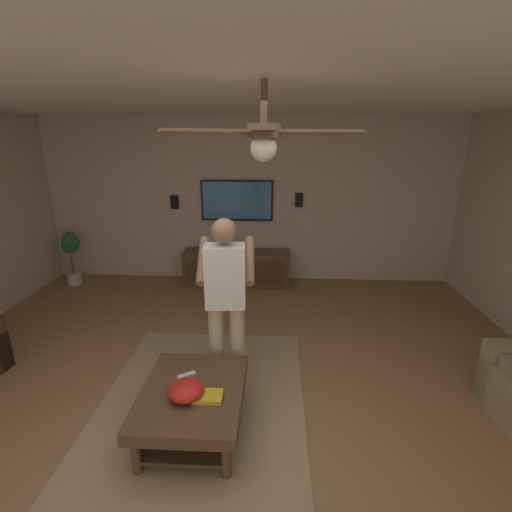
{
  "coord_description": "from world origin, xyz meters",
  "views": [
    {
      "loc": [
        -2.4,
        -0.43,
        2.29
      ],
      "look_at": [
        1.08,
        -0.24,
        1.18
      ],
      "focal_mm": 25.94,
      "sensor_mm": 36.0,
      "label": 1
    }
  ],
  "objects_px": {
    "remote_white": "(187,375)",
    "tv": "(237,200)",
    "bowl": "(186,390)",
    "ceiling_fan": "(262,136)",
    "person_standing": "(226,294)",
    "wall_speaker_left": "(299,200)",
    "potted_plant_short": "(71,250)",
    "vase_round": "(224,244)",
    "media_console": "(236,268)",
    "wall_speaker_right": "(175,202)",
    "book": "(208,396)",
    "coffee_table": "(193,400)"
  },
  "relations": [
    {
      "from": "remote_white",
      "to": "tv",
      "type": "bearing_deg",
      "value": -123.93
    },
    {
      "from": "bowl",
      "to": "ceiling_fan",
      "type": "distance_m",
      "value": 1.93
    },
    {
      "from": "person_standing",
      "to": "wall_speaker_left",
      "type": "relative_size",
      "value": 7.45
    },
    {
      "from": "person_standing",
      "to": "potted_plant_short",
      "type": "relative_size",
      "value": 1.89
    },
    {
      "from": "person_standing",
      "to": "wall_speaker_left",
      "type": "height_order",
      "value": "person_standing"
    },
    {
      "from": "remote_white",
      "to": "wall_speaker_left",
      "type": "relative_size",
      "value": 0.68
    },
    {
      "from": "tv",
      "to": "person_standing",
      "type": "relative_size",
      "value": 0.71
    },
    {
      "from": "person_standing",
      "to": "vase_round",
      "type": "xyz_separation_m",
      "value": [
        2.6,
        0.37,
        -0.27
      ]
    },
    {
      "from": "potted_plant_short",
      "to": "wall_speaker_left",
      "type": "bearing_deg",
      "value": -84.24
    },
    {
      "from": "tv",
      "to": "media_console",
      "type": "bearing_deg",
      "value": 0.0
    },
    {
      "from": "remote_white",
      "to": "ceiling_fan",
      "type": "distance_m",
      "value": 2.02
    },
    {
      "from": "person_standing",
      "to": "bowl",
      "type": "relative_size",
      "value": 5.91
    },
    {
      "from": "person_standing",
      "to": "wall_speaker_right",
      "type": "xyz_separation_m",
      "value": [
        2.82,
        1.2,
        0.37
      ]
    },
    {
      "from": "tv",
      "to": "ceiling_fan",
      "type": "distance_m",
      "value": 3.8
    },
    {
      "from": "bowl",
      "to": "potted_plant_short",
      "type": "bearing_deg",
      "value": 39.32
    },
    {
      "from": "bowl",
      "to": "remote_white",
      "type": "xyz_separation_m",
      "value": [
        0.25,
        0.06,
        -0.05
      ]
    },
    {
      "from": "ceiling_fan",
      "to": "book",
      "type": "bearing_deg",
      "value": 82.72
    },
    {
      "from": "book",
      "to": "vase_round",
      "type": "distance_m",
      "value": 3.4
    },
    {
      "from": "vase_round",
      "to": "wall_speaker_left",
      "type": "bearing_deg",
      "value": -79.55
    },
    {
      "from": "coffee_table",
      "to": "ceiling_fan",
      "type": "height_order",
      "value": "ceiling_fan"
    },
    {
      "from": "remote_white",
      "to": "ceiling_fan",
      "type": "height_order",
      "value": "ceiling_fan"
    },
    {
      "from": "bowl",
      "to": "wall_speaker_right",
      "type": "relative_size",
      "value": 1.26
    },
    {
      "from": "coffee_table",
      "to": "book",
      "type": "relative_size",
      "value": 4.55
    },
    {
      "from": "person_standing",
      "to": "potted_plant_short",
      "type": "distance_m",
      "value": 3.77
    },
    {
      "from": "wall_speaker_left",
      "to": "wall_speaker_right",
      "type": "relative_size",
      "value": 1.0
    },
    {
      "from": "media_console",
      "to": "wall_speaker_right",
      "type": "height_order",
      "value": "wall_speaker_right"
    },
    {
      "from": "wall_speaker_right",
      "to": "ceiling_fan",
      "type": "xyz_separation_m",
      "value": [
        -3.65,
        -1.56,
        1.0
      ]
    },
    {
      "from": "vase_round",
      "to": "ceiling_fan",
      "type": "relative_size",
      "value": 0.19
    },
    {
      "from": "coffee_table",
      "to": "wall_speaker_left",
      "type": "xyz_separation_m",
      "value": [
        3.5,
        -1.01,
        1.06
      ]
    },
    {
      "from": "potted_plant_short",
      "to": "wall_speaker_left",
      "type": "xyz_separation_m",
      "value": [
        0.37,
        -3.67,
        0.78
      ]
    },
    {
      "from": "person_standing",
      "to": "book",
      "type": "height_order",
      "value": "person_standing"
    },
    {
      "from": "coffee_table",
      "to": "person_standing",
      "type": "xyz_separation_m",
      "value": [
        0.68,
        -0.19,
        0.64
      ]
    },
    {
      "from": "coffee_table",
      "to": "book",
      "type": "bearing_deg",
      "value": -123.88
    },
    {
      "from": "vase_round",
      "to": "person_standing",
      "type": "bearing_deg",
      "value": -171.8
    },
    {
      "from": "wall_speaker_left",
      "to": "tv",
      "type": "bearing_deg",
      "value": 90.76
    },
    {
      "from": "remote_white",
      "to": "book",
      "type": "distance_m",
      "value": 0.34
    },
    {
      "from": "coffee_table",
      "to": "remote_white",
      "type": "bearing_deg",
      "value": 26.68
    },
    {
      "from": "vase_round",
      "to": "book",
      "type": "bearing_deg",
      "value": -174.46
    },
    {
      "from": "remote_white",
      "to": "wall_speaker_left",
      "type": "height_order",
      "value": "wall_speaker_left"
    },
    {
      "from": "person_standing",
      "to": "bowl",
      "type": "xyz_separation_m",
      "value": [
        -0.77,
        0.21,
        -0.47
      ]
    },
    {
      "from": "remote_white",
      "to": "ceiling_fan",
      "type": "xyz_separation_m",
      "value": [
        -0.31,
        -0.63,
        1.89
      ]
    },
    {
      "from": "coffee_table",
      "to": "vase_round",
      "type": "distance_m",
      "value": 3.3
    },
    {
      "from": "potted_plant_short",
      "to": "book",
      "type": "relative_size",
      "value": 3.94
    },
    {
      "from": "coffee_table",
      "to": "remote_white",
      "type": "xyz_separation_m",
      "value": [
        0.16,
        0.08,
        0.12
      ]
    },
    {
      "from": "coffee_table",
      "to": "tv",
      "type": "xyz_separation_m",
      "value": [
        3.48,
        -0.01,
        1.04
      ]
    },
    {
      "from": "tv",
      "to": "book",
      "type": "relative_size",
      "value": 5.26
    },
    {
      "from": "potted_plant_short",
      "to": "wall_speaker_right",
      "type": "relative_size",
      "value": 3.94
    },
    {
      "from": "tv",
      "to": "bowl",
      "type": "bearing_deg",
      "value": -0.56
    },
    {
      "from": "bowl",
      "to": "remote_white",
      "type": "height_order",
      "value": "bowl"
    },
    {
      "from": "potted_plant_short",
      "to": "ceiling_fan",
      "type": "distance_m",
      "value": 4.9
    }
  ]
}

